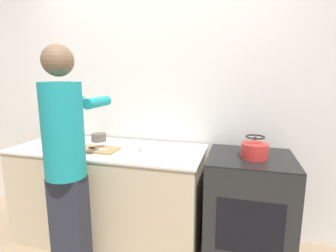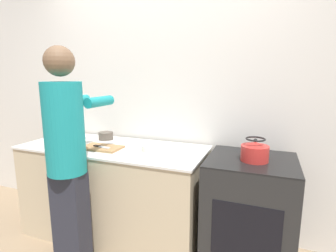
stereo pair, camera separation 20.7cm
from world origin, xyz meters
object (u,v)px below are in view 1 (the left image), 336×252
Objects in this scene: person at (66,156)px; cutting_board at (98,149)px; oven at (248,212)px; canister_jar at (70,134)px; knife at (97,149)px; kettle at (254,149)px; bowl_prep at (99,137)px.

person is 0.43m from cutting_board.
oven is 5.70× the size of canister_jar.
knife is (0.01, 0.41, -0.06)m from person.
oven is 1.35m from cutting_board.
cutting_board is 1.92× the size of knife.
canister_jar is (-0.39, 0.60, 0.00)m from person.
kettle is (0.02, -0.04, 0.53)m from oven.
oven is 6.30× the size of bowl_prep.
canister_jar is at bearing 174.45° from kettle.
bowl_prep is at bearing 118.18° from cutting_board.
person is 11.86× the size of bowl_prep.
person reaches higher than bowl_prep.
kettle reaches higher than cutting_board.
oven is 0.53m from kettle.
knife is (-1.28, -0.07, 0.44)m from oven.
person reaches higher than cutting_board.
canister_jar is at bearing 123.21° from person.
person reaches higher than kettle.
canister_jar is (-0.40, 0.20, 0.06)m from knife.
bowl_prep is (-0.16, 0.30, 0.03)m from cutting_board.
cutting_board is 1.80× the size of kettle.
knife is at bearing 88.68° from person.
cutting_board is at bearing -61.82° from bowl_prep.
kettle is at bearing 0.75° from cutting_board.
cutting_board is at bearing -177.57° from oven.
person is 8.80× the size of kettle.
canister_jar is (-1.70, 0.16, -0.03)m from kettle.
oven is 1.76m from canister_jar.
cutting_board is 0.45m from canister_jar.
canister_jar is at bearing -153.30° from bowl_prep.
oven reaches higher than cutting_board.
knife is 0.36m from bowl_prep.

